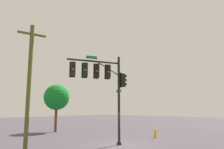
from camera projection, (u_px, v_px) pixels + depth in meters
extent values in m
plane|color=#463F47|center=(119.00, 145.00, 16.92)|extent=(120.00, 120.00, 0.00)
cylinder|color=black|center=(119.00, 100.00, 17.47)|extent=(0.20, 0.20, 7.10)
cylinder|color=black|center=(119.00, 144.00, 16.94)|extent=(0.36, 0.36, 0.20)
cylinder|color=black|center=(94.00, 61.00, 17.11)|extent=(4.00, 1.89, 0.14)
cylinder|color=black|center=(108.00, 69.00, 17.49)|extent=(1.84, 0.88, 1.07)
cube|color=black|center=(108.00, 72.00, 17.45)|extent=(0.44, 0.46, 1.10)
cube|color=black|center=(107.00, 72.00, 17.64)|extent=(0.42, 0.22, 1.22)
sphere|color=maroon|center=(109.00, 67.00, 17.33)|extent=(0.22, 0.22, 0.22)
cylinder|color=black|center=(109.00, 66.00, 17.28)|extent=(0.27, 0.22, 0.23)
sphere|color=#FFFC14|center=(109.00, 71.00, 17.27)|extent=(0.22, 0.22, 0.22)
cylinder|color=black|center=(109.00, 70.00, 17.23)|extent=(0.27, 0.22, 0.23)
sphere|color=#0B621E|center=(109.00, 75.00, 17.22)|extent=(0.22, 0.22, 0.22)
cylinder|color=black|center=(109.00, 75.00, 17.17)|extent=(0.27, 0.22, 0.23)
cube|color=black|center=(97.00, 71.00, 17.08)|extent=(0.44, 0.46, 1.10)
cube|color=black|center=(96.00, 71.00, 17.27)|extent=(0.41, 0.22, 1.22)
sphere|color=maroon|center=(98.00, 66.00, 16.95)|extent=(0.22, 0.22, 0.22)
cylinder|color=black|center=(98.00, 65.00, 16.91)|extent=(0.27, 0.23, 0.23)
sphere|color=#FFFC14|center=(98.00, 70.00, 16.90)|extent=(0.22, 0.22, 0.22)
cylinder|color=black|center=(98.00, 70.00, 16.85)|extent=(0.27, 0.23, 0.23)
sphere|color=#0B621E|center=(98.00, 75.00, 16.85)|extent=(0.22, 0.22, 0.22)
cylinder|color=black|center=(98.00, 74.00, 16.80)|extent=(0.27, 0.23, 0.23)
cube|color=black|center=(85.00, 70.00, 16.71)|extent=(0.43, 0.45, 1.10)
cube|color=black|center=(84.00, 70.00, 16.89)|extent=(0.42, 0.20, 1.22)
sphere|color=maroon|center=(86.00, 65.00, 16.59)|extent=(0.22, 0.22, 0.22)
cylinder|color=black|center=(86.00, 64.00, 16.54)|extent=(0.27, 0.21, 0.23)
sphere|color=#FFFC14|center=(86.00, 70.00, 16.54)|extent=(0.22, 0.22, 0.22)
cylinder|color=black|center=(86.00, 69.00, 16.49)|extent=(0.27, 0.21, 0.23)
sphere|color=#0B621E|center=(86.00, 74.00, 16.48)|extent=(0.22, 0.22, 0.22)
cylinder|color=black|center=(86.00, 73.00, 16.44)|extent=(0.27, 0.21, 0.23)
cube|color=black|center=(73.00, 69.00, 16.34)|extent=(0.43, 0.46, 1.10)
cube|color=black|center=(72.00, 70.00, 16.53)|extent=(0.42, 0.21, 1.22)
sphere|color=maroon|center=(74.00, 64.00, 16.22)|extent=(0.22, 0.22, 0.22)
cylinder|color=black|center=(74.00, 63.00, 16.17)|extent=(0.27, 0.22, 0.23)
sphere|color=#FFFC14|center=(74.00, 69.00, 16.16)|extent=(0.22, 0.22, 0.22)
cylinder|color=black|center=(74.00, 68.00, 16.12)|extent=(0.27, 0.22, 0.23)
sphere|color=#0B621E|center=(73.00, 73.00, 16.11)|extent=(0.22, 0.22, 0.22)
cylinder|color=black|center=(74.00, 72.00, 16.07)|extent=(0.27, 0.22, 0.23)
cube|color=black|center=(123.00, 80.00, 17.86)|extent=(0.46, 0.44, 1.10)
cube|color=black|center=(120.00, 80.00, 17.78)|extent=(0.22, 0.42, 1.22)
sphere|color=maroon|center=(125.00, 76.00, 17.99)|extent=(0.22, 0.22, 0.22)
cylinder|color=black|center=(125.00, 76.00, 18.02)|extent=(0.22, 0.27, 0.23)
sphere|color=#FFFC14|center=(125.00, 80.00, 17.94)|extent=(0.22, 0.22, 0.22)
cylinder|color=black|center=(125.00, 80.00, 17.97)|extent=(0.22, 0.27, 0.23)
sphere|color=#0B621E|center=(125.00, 85.00, 17.88)|extent=(0.22, 0.22, 0.22)
cylinder|color=black|center=(125.00, 84.00, 17.91)|extent=(0.22, 0.27, 0.23)
cube|color=white|center=(92.00, 57.00, 17.07)|extent=(0.87, 0.40, 0.26)
cube|color=#147C2A|center=(92.00, 57.00, 17.07)|extent=(0.83, 0.40, 0.22)
cube|color=white|center=(119.00, 91.00, 17.58)|extent=(0.40, 0.87, 0.26)
cube|color=#0D7E29|center=(119.00, 91.00, 17.58)|extent=(0.40, 0.83, 0.22)
cylinder|color=brown|center=(29.00, 88.00, 13.53)|extent=(0.26, 0.26, 8.24)
cube|color=brown|center=(32.00, 34.00, 14.08)|extent=(1.78, 0.52, 0.12)
cylinder|color=#ECB50A|center=(155.00, 134.00, 21.18)|extent=(0.24, 0.24, 0.65)
sphere|color=gold|center=(155.00, 130.00, 21.24)|extent=(0.22, 0.22, 0.22)
cylinder|color=yellow|center=(154.00, 134.00, 21.07)|extent=(0.12, 0.10, 0.10)
cylinder|color=brown|center=(56.00, 120.00, 26.48)|extent=(0.33, 0.33, 2.89)
sphere|color=#137925|center=(57.00, 97.00, 26.91)|extent=(3.17, 3.17, 3.17)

